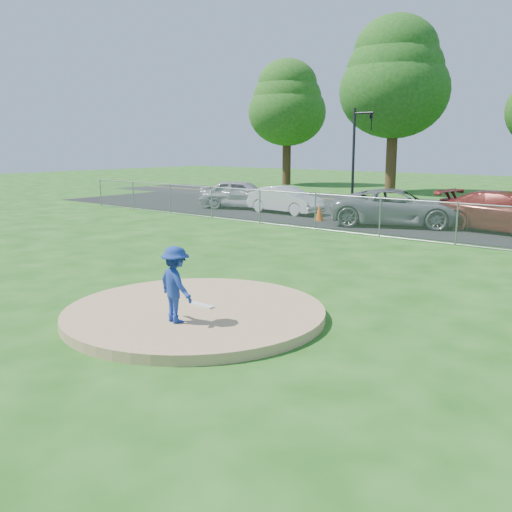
{
  "coord_description": "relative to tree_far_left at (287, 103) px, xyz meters",
  "views": [
    {
      "loc": [
        8.22,
        -8.0,
        3.55
      ],
      "look_at": [
        0.0,
        2.0,
        1.0
      ],
      "focal_mm": 40.0,
      "sensor_mm": 36.0,
      "label": 1
    }
  ],
  "objects": [
    {
      "name": "ground",
      "position": [
        22.0,
        -23.0,
        -7.06
      ],
      "size": [
        120.0,
        120.0,
        0.0
      ],
      "primitive_type": "plane",
      "color": "#174D10",
      "rests_on": "ground"
    },
    {
      "name": "pitchers_mound",
      "position": [
        22.0,
        -33.0,
        -6.96
      ],
      "size": [
        5.4,
        5.4,
        0.2
      ],
      "primitive_type": "cylinder",
      "color": "tan",
      "rests_on": "ground"
    },
    {
      "name": "pitching_rubber",
      "position": [
        22.0,
        -32.8,
        -6.84
      ],
      "size": [
        0.6,
        0.15,
        0.04
      ],
      "primitive_type": "cube",
      "color": "white",
      "rests_on": "pitchers_mound"
    },
    {
      "name": "chain_link_fence",
      "position": [
        22.0,
        -21.0,
        -6.31
      ],
      "size": [
        40.0,
        0.06,
        1.5
      ],
      "primitive_type": "cube",
      "color": "gray",
      "rests_on": "ground"
    },
    {
      "name": "parking_lot",
      "position": [
        22.0,
        -16.5,
        -7.05
      ],
      "size": [
        50.0,
        8.0,
        0.01
      ],
      "primitive_type": "cube",
      "color": "black",
      "rests_on": "ground"
    },
    {
      "name": "tree_far_left",
      "position": [
        0.0,
        0.0,
        0.0
      ],
      "size": [
        6.72,
        6.72,
        10.74
      ],
      "color": "#372214",
      "rests_on": "ground"
    },
    {
      "name": "tree_left",
      "position": [
        11.0,
        -2.0,
        1.18
      ],
      "size": [
        7.84,
        7.84,
        12.53
      ],
      "color": "#3D2716",
      "rests_on": "ground"
    },
    {
      "name": "traffic_signal_left",
      "position": [
        13.24,
        -11.0,
        -3.7
      ],
      "size": [
        1.28,
        0.2,
        5.6
      ],
      "color": "black",
      "rests_on": "ground"
    },
    {
      "name": "pitcher",
      "position": [
        22.39,
        -33.87,
        -6.13
      ],
      "size": [
        1.04,
        0.74,
        1.47
      ],
      "primitive_type": "imported",
      "rotation": [
        0.0,
        0.0,
        2.92
      ],
      "color": "navy",
      "rests_on": "pitchers_mound"
    },
    {
      "name": "traffic_cone",
      "position": [
        15.59,
        -18.51,
        -6.65
      ],
      "size": [
        0.41,
        0.41,
        0.8
      ],
      "primitive_type": "cone",
      "color": "#FF650D",
      "rests_on": "parking_lot"
    },
    {
      "name": "parked_car_silver",
      "position": [
        9.48,
        -17.0,
        -6.25
      ],
      "size": [
        5.06,
        3.4,
        1.6
      ],
      "primitive_type": "imported",
      "rotation": [
        0.0,
        0.0,
        1.93
      ],
      "color": "#AEAEB3",
      "rests_on": "parking_lot"
    },
    {
      "name": "parked_car_white",
      "position": [
        12.64,
        -17.22,
        -6.36
      ],
      "size": [
        4.29,
        1.73,
        1.39
      ],
      "primitive_type": "imported",
      "rotation": [
        0.0,
        0.0,
        1.51
      ],
      "color": "silver",
      "rests_on": "parking_lot"
    },
    {
      "name": "parked_car_gray",
      "position": [
        19.14,
        -17.73,
        -6.25
      ],
      "size": [
        6.33,
        4.74,
        1.6
      ],
      "primitive_type": "imported",
      "rotation": [
        0.0,
        0.0,
        1.98
      ],
      "color": "slate",
      "rests_on": "parking_lot"
    },
    {
      "name": "parked_car_darkred",
      "position": [
        23.57,
        -16.83,
        -6.22
      ],
      "size": [
        5.94,
        3.0,
        1.65
      ],
      "primitive_type": "imported",
      "rotation": [
        0.0,
        0.0,
        1.45
      ],
      "color": "maroon",
      "rests_on": "parking_lot"
    }
  ]
}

